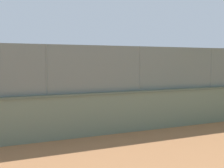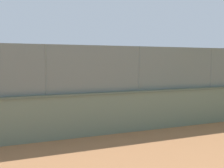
{
  "view_description": "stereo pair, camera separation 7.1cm",
  "coord_description": "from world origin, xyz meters",
  "views": [
    {
      "loc": [
        5.83,
        17.72,
        2.62
      ],
      "look_at": [
        0.88,
        6.21,
        1.48
      ],
      "focal_mm": 40.43,
      "sensor_mm": 36.0,
      "label": 1
    },
    {
      "loc": [
        5.77,
        17.75,
        2.62
      ],
      "look_at": [
        0.88,
        6.21,
        1.48
      ],
      "focal_mm": 40.43,
      "sensor_mm": 36.0,
      "label": 2
    }
  ],
  "objects": [
    {
      "name": "perimeter_wall",
      "position": [
        -0.57,
        9.49,
        0.77
      ],
      "size": [
        24.4,
        1.22,
        1.52
      ],
      "color": "slate",
      "rests_on": "ground_plane"
    },
    {
      "name": "fence_panel_on_wall",
      "position": [
        -0.57,
        9.49,
        2.34
      ],
      "size": [
        23.97,
        0.83,
        1.65
      ],
      "color": "slate",
      "rests_on": "perimeter_wall"
    },
    {
      "name": "player_foreground_swinging",
      "position": [
        4.07,
        6.35,
        0.99
      ],
      "size": [
        1.28,
        0.76,
        1.66
      ],
      "color": "#591919",
      "rests_on": "ground_plane"
    },
    {
      "name": "player_baseline_waiting",
      "position": [
        -1.88,
        2.65,
        0.88
      ],
      "size": [
        1.02,
        0.69,
        1.52
      ],
      "color": "black",
      "rests_on": "ground_plane"
    },
    {
      "name": "player_crossing_court",
      "position": [
        2.36,
        3.94,
        1.01
      ],
      "size": [
        0.76,
        1.2,
        1.7
      ],
      "color": "navy",
      "rests_on": "ground_plane"
    },
    {
      "name": "spare_ball_by_wall",
      "position": [
        -4.04,
        7.51,
        0.09
      ],
      "size": [
        0.17,
        0.17,
        0.17
      ],
      "primitive_type": "sphere",
      "color": "white",
      "rests_on": "ground_plane"
    },
    {
      "name": "sports_ball",
      "position": [
        2.56,
        6.04,
        1.16
      ],
      "size": [
        0.11,
        0.11,
        0.11
      ],
      "primitive_type": "sphere",
      "color": "white"
    },
    {
      "name": "ground_plane",
      "position": [
        0.0,
        0.0,
        0.0
      ],
      "size": [
        260.0,
        260.0,
        0.0
      ],
      "primitive_type": "plane",
      "color": "#A36B42"
    }
  ]
}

